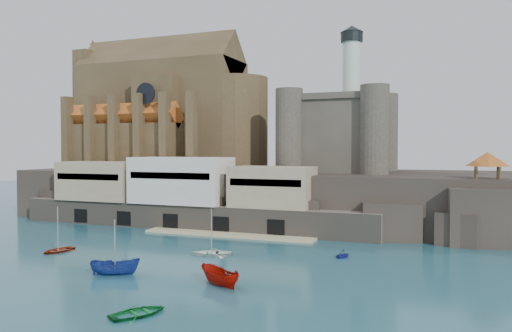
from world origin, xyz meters
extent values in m
plane|color=#1B4C5B|center=(0.00, 0.00, 0.00)|extent=(300.00, 300.00, 0.00)
cube|color=black|center=(0.00, 40.00, 5.00)|extent=(100.00, 34.00, 10.00)
cube|color=black|center=(-38.00, 23.50, 3.00)|extent=(9.00, 5.00, 6.00)
cube|color=black|center=(-22.00, 23.50, 3.00)|extent=(9.00, 5.00, 6.00)
cube|color=black|center=(-5.00, 23.50, 3.00)|extent=(9.00, 5.00, 6.00)
cube|color=black|center=(12.00, 23.50, 3.00)|extent=(9.00, 5.00, 6.00)
cube|color=black|center=(28.00, 23.50, 3.00)|extent=(9.00, 5.00, 6.00)
cube|color=#6F6759|center=(-8.00, 22.50, 2.25)|extent=(70.00, 6.00, 4.50)
cube|color=#CBBC87|center=(2.00, 18.00, 0.15)|extent=(30.00, 4.00, 0.40)
cube|color=black|center=(-30.00, 19.60, 1.60)|extent=(3.00, 0.40, 2.60)
cube|color=black|center=(-20.00, 19.60, 1.60)|extent=(3.00, 0.40, 2.60)
cube|color=black|center=(-10.00, 19.60, 1.60)|extent=(3.00, 0.40, 2.60)
cube|color=black|center=(0.00, 19.60, 1.60)|extent=(3.00, 0.40, 2.60)
cube|color=black|center=(10.00, 19.60, 1.60)|extent=(3.00, 0.40, 2.60)
cube|color=tan|center=(-28.00, 23.50, 8.25)|extent=(16.00, 9.00, 7.50)
cube|color=silver|center=(-10.00, 23.50, 8.75)|extent=(18.00, 9.00, 8.50)
cube|color=tan|center=(8.00, 23.50, 8.00)|extent=(14.00, 8.00, 7.00)
cube|color=#463721|center=(-26.00, 42.00, 22.00)|extent=(38.00, 14.00, 24.00)
cube|color=#463721|center=(-26.00, 42.00, 34.00)|extent=(38.00, 13.01, 13.01)
cylinder|color=#463721|center=(-7.00, 42.00, 20.00)|extent=(14.00, 14.00, 20.00)
cube|color=#463721|center=(-22.00, 42.00, 20.00)|extent=(10.00, 20.00, 20.00)
cube|color=#463721|center=(-30.00, 32.50, 15.00)|extent=(28.00, 5.00, 10.00)
cube|color=#463721|center=(-30.00, 51.50, 15.00)|extent=(28.00, 5.00, 10.00)
cube|color=#AD541D|center=(-30.00, 32.50, 21.60)|extent=(28.00, 5.66, 5.66)
cube|color=#AD541D|center=(-30.00, 51.50, 21.60)|extent=(28.00, 5.66, 5.66)
cube|color=#463721|center=(-45.00, 42.00, 24.00)|extent=(4.00, 10.00, 28.00)
cylinder|color=black|center=(-22.00, 29.95, 26.00)|extent=(4.40, 0.30, 4.40)
cube|color=#463721|center=(-42.00, 29.50, 18.00)|extent=(1.60, 2.20, 16.00)
cube|color=#463721|center=(-35.80, 29.50, 18.00)|extent=(1.60, 2.20, 16.00)
cube|color=#463721|center=(-29.60, 29.50, 18.00)|extent=(1.60, 2.20, 16.00)
cube|color=#463721|center=(-23.40, 29.50, 18.00)|extent=(1.60, 2.20, 16.00)
cube|color=#463721|center=(-17.20, 29.50, 18.00)|extent=(1.60, 2.20, 16.00)
cube|color=#463721|center=(-11.00, 29.50, 18.00)|extent=(1.60, 2.20, 16.00)
cube|color=#423D34|center=(16.00, 41.00, 17.00)|extent=(16.00, 16.00, 14.00)
cube|color=#423D34|center=(16.00, 41.00, 24.40)|extent=(17.00, 17.00, 1.20)
cylinder|color=#423D34|center=(8.00, 33.00, 18.00)|extent=(5.20, 5.20, 16.00)
cylinder|color=#423D34|center=(24.00, 33.00, 18.00)|extent=(5.20, 5.20, 16.00)
cylinder|color=#423D34|center=(8.00, 49.00, 18.00)|extent=(5.20, 5.20, 16.00)
cylinder|color=#423D34|center=(24.00, 49.00, 18.00)|extent=(5.20, 5.20, 16.00)
cylinder|color=silver|center=(18.00, 43.00, 30.00)|extent=(3.60, 3.60, 12.00)
cylinder|color=black|center=(18.00, 43.00, 37.00)|extent=(4.40, 4.40, 2.00)
cone|color=black|center=(18.00, 43.00, 38.60)|extent=(4.60, 4.60, 1.40)
cube|color=black|center=(42.00, 26.00, 4.35)|extent=(12.00, 10.00, 8.70)
cube|color=black|center=(38.00, 23.00, 2.50)|extent=(6.00, 5.00, 5.00)
cube|color=#463721|center=(42.00, 26.00, 8.85)|extent=(4.20, 4.20, 0.30)
cylinder|color=#463721|center=(40.40, 24.40, 10.30)|extent=(0.36, 0.36, 3.20)
cylinder|color=#463721|center=(43.60, 24.40, 10.30)|extent=(0.36, 0.36, 3.20)
cylinder|color=#463721|center=(40.40, 27.60, 10.30)|extent=(0.36, 0.36, 3.20)
cylinder|color=#463721|center=(43.60, 27.60, 10.30)|extent=(0.36, 0.36, 3.20)
pyramid|color=#AD541D|center=(42.00, 26.00, 13.00)|extent=(6.40, 6.40, 2.20)
imported|color=#9B2E11|center=(-15.03, -2.68, 0.00)|extent=(3.70, 1.49, 5.03)
imported|color=navy|center=(0.54, -10.45, 0.00)|extent=(2.91, 2.88, 5.78)
imported|color=#127730|center=(11.26, -21.35, 0.00)|extent=(3.74, 2.81, 5.19)
imported|color=#980D03|center=(13.70, -10.07, 0.00)|extent=(3.03, 3.01, 5.87)
imported|color=white|center=(6.20, 3.26, 0.00)|extent=(2.23, 4.18, 5.63)
imported|color=navy|center=(23.30, 8.16, 0.00)|extent=(2.71, 2.34, 2.68)
camera|label=1|loc=(36.48, -57.95, 14.61)|focal=35.00mm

